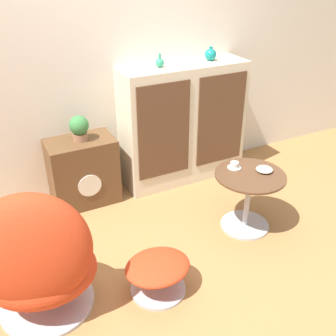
{
  "coord_description": "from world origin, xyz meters",
  "views": [
    {
      "loc": [
        -1.08,
        -1.86,
        2.01
      ],
      "look_at": [
        0.12,
        0.49,
        0.55
      ],
      "focal_mm": 42.0,
      "sensor_mm": 36.0,
      "label": 1
    }
  ],
  "objects_px": {
    "coffee_table": "(248,195)",
    "vase_leftmost": "(160,62)",
    "egg_chair": "(37,262)",
    "ottoman": "(158,270)",
    "teacup": "(234,166)",
    "vase_inner_left": "(211,55)",
    "potted_plant": "(79,127)",
    "sideboard": "(183,124)",
    "bowl": "(264,169)",
    "tv_console": "(83,171)"
  },
  "relations": [
    {
      "from": "coffee_table",
      "to": "vase_leftmost",
      "type": "bearing_deg",
      "value": 107.26
    },
    {
      "from": "egg_chair",
      "to": "vase_leftmost",
      "type": "bearing_deg",
      "value": 39.59
    },
    {
      "from": "ottoman",
      "to": "teacup",
      "type": "relative_size",
      "value": 4.0
    },
    {
      "from": "coffee_table",
      "to": "vase_inner_left",
      "type": "bearing_deg",
      "value": 77.9
    },
    {
      "from": "coffee_table",
      "to": "vase_inner_left",
      "type": "relative_size",
      "value": 4.4
    },
    {
      "from": "ottoman",
      "to": "potted_plant",
      "type": "xyz_separation_m",
      "value": [
        -0.1,
        1.29,
        0.55
      ]
    },
    {
      "from": "sideboard",
      "to": "bowl",
      "type": "xyz_separation_m",
      "value": [
        0.19,
        -0.98,
        -0.06
      ]
    },
    {
      "from": "ottoman",
      "to": "potted_plant",
      "type": "relative_size",
      "value": 2.02
    },
    {
      "from": "tv_console",
      "to": "vase_inner_left",
      "type": "relative_size",
      "value": 4.82
    },
    {
      "from": "potted_plant",
      "to": "sideboard",
      "type": "bearing_deg",
      "value": -0.68
    },
    {
      "from": "tv_console",
      "to": "bowl",
      "type": "bearing_deg",
      "value": -39.87
    },
    {
      "from": "teacup",
      "to": "tv_console",
      "type": "bearing_deg",
      "value": 140.44
    },
    {
      "from": "vase_leftmost",
      "to": "ottoman",
      "type": "bearing_deg",
      "value": -116.86
    },
    {
      "from": "vase_leftmost",
      "to": "teacup",
      "type": "bearing_deg",
      "value": -73.17
    },
    {
      "from": "vase_inner_left",
      "to": "bowl",
      "type": "xyz_separation_m",
      "value": [
        -0.08,
        -0.98,
        -0.68
      ]
    },
    {
      "from": "tv_console",
      "to": "vase_leftmost",
      "type": "bearing_deg",
      "value": -0.55
    },
    {
      "from": "egg_chair",
      "to": "bowl",
      "type": "height_order",
      "value": "egg_chair"
    },
    {
      "from": "egg_chair",
      "to": "ottoman",
      "type": "xyz_separation_m",
      "value": [
        0.71,
        -0.16,
        -0.24
      ]
    },
    {
      "from": "sideboard",
      "to": "bowl",
      "type": "bearing_deg",
      "value": -79.22
    },
    {
      "from": "egg_chair",
      "to": "coffee_table",
      "type": "distance_m",
      "value": 1.67
    },
    {
      "from": "vase_inner_left",
      "to": "potted_plant",
      "type": "bearing_deg",
      "value": 179.64
    },
    {
      "from": "sideboard",
      "to": "coffee_table",
      "type": "relative_size",
      "value": 2.16
    },
    {
      "from": "potted_plant",
      "to": "tv_console",
      "type": "bearing_deg",
      "value": -176.8
    },
    {
      "from": "sideboard",
      "to": "bowl",
      "type": "relative_size",
      "value": 9.01
    },
    {
      "from": "ottoman",
      "to": "vase_leftmost",
      "type": "relative_size",
      "value": 3.75
    },
    {
      "from": "potted_plant",
      "to": "bowl",
      "type": "distance_m",
      "value": 1.55
    },
    {
      "from": "tv_console",
      "to": "coffee_table",
      "type": "relative_size",
      "value": 1.1
    },
    {
      "from": "tv_console",
      "to": "coffee_table",
      "type": "distance_m",
      "value": 1.45
    },
    {
      "from": "coffee_table",
      "to": "teacup",
      "type": "relative_size",
      "value": 5.05
    },
    {
      "from": "ottoman",
      "to": "vase_inner_left",
      "type": "height_order",
      "value": "vase_inner_left"
    },
    {
      "from": "egg_chair",
      "to": "vase_inner_left",
      "type": "relative_size",
      "value": 7.31
    },
    {
      "from": "sideboard",
      "to": "egg_chair",
      "type": "distance_m",
      "value": 1.96
    },
    {
      "from": "vase_inner_left",
      "to": "sideboard",
      "type": "bearing_deg",
      "value": -179.18
    },
    {
      "from": "vase_leftmost",
      "to": "teacup",
      "type": "xyz_separation_m",
      "value": [
        0.25,
        -0.83,
        -0.66
      ]
    },
    {
      "from": "sideboard",
      "to": "vase_leftmost",
      "type": "height_order",
      "value": "vase_leftmost"
    },
    {
      "from": "egg_chair",
      "to": "ottoman",
      "type": "bearing_deg",
      "value": -12.55
    },
    {
      "from": "vase_leftmost",
      "to": "vase_inner_left",
      "type": "xyz_separation_m",
      "value": [
        0.51,
        0.0,
        0.01
      ]
    },
    {
      "from": "tv_console",
      "to": "teacup",
      "type": "relative_size",
      "value": 5.53
    },
    {
      "from": "coffee_table",
      "to": "vase_leftmost",
      "type": "height_order",
      "value": "vase_leftmost"
    },
    {
      "from": "vase_inner_left",
      "to": "potted_plant",
      "type": "relative_size",
      "value": 0.58
    },
    {
      "from": "sideboard",
      "to": "vase_leftmost",
      "type": "bearing_deg",
      "value": 179.07
    },
    {
      "from": "ottoman",
      "to": "vase_leftmost",
      "type": "height_order",
      "value": "vase_leftmost"
    },
    {
      "from": "egg_chair",
      "to": "coffee_table",
      "type": "bearing_deg",
      "value": 5.23
    },
    {
      "from": "sideboard",
      "to": "egg_chair",
      "type": "relative_size",
      "value": 1.3
    },
    {
      "from": "coffee_table",
      "to": "ottoman",
      "type": "bearing_deg",
      "value": -161.93
    },
    {
      "from": "coffee_table",
      "to": "vase_leftmost",
      "type": "xyz_separation_m",
      "value": [
        -0.3,
        0.97,
        0.87
      ]
    },
    {
      "from": "tv_console",
      "to": "bowl",
      "type": "relative_size",
      "value": 4.58
    },
    {
      "from": "egg_chair",
      "to": "vase_leftmost",
      "type": "height_order",
      "value": "vase_leftmost"
    },
    {
      "from": "ottoman",
      "to": "bowl",
      "type": "bearing_deg",
      "value": 15.49
    },
    {
      "from": "sideboard",
      "to": "coffee_table",
      "type": "height_order",
      "value": "sideboard"
    }
  ]
}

